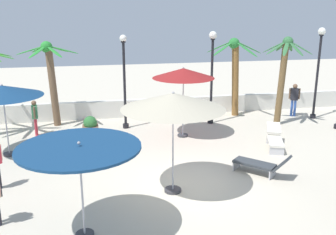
{
  "coord_description": "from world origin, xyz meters",
  "views": [
    {
      "loc": [
        -2.84,
        -10.98,
        5.41
      ],
      "look_at": [
        0.0,
        2.92,
        1.4
      ],
      "focal_mm": 41.06,
      "sensor_mm": 36.0,
      "label": 1
    }
  ],
  "objects_px": {
    "patio_umbrella_2": "(2,91)",
    "palm_tree_0": "(284,69)",
    "lamp_post_3": "(124,77)",
    "guest_1": "(35,115)",
    "patio_umbrella_0": "(183,73)",
    "planter": "(90,126)",
    "patio_umbrella_3": "(79,151)",
    "lounge_chair_1": "(262,164)",
    "palm_tree_2": "(235,67)",
    "guest_0": "(294,97)",
    "palm_tree_1": "(51,73)",
    "lamp_post_0": "(212,68)",
    "patio_umbrella_4": "(173,102)",
    "lamp_post_2": "(318,64)",
    "lounge_chair_0": "(275,138)"
  },
  "relations": [
    {
      "from": "lamp_post_2",
      "to": "guest_1",
      "type": "distance_m",
      "value": 13.72
    },
    {
      "from": "patio_umbrella_3",
      "to": "lounge_chair_1",
      "type": "bearing_deg",
      "value": 23.46
    },
    {
      "from": "guest_0",
      "to": "planter",
      "type": "xyz_separation_m",
      "value": [
        -10.43,
        -1.01,
        -0.66
      ]
    },
    {
      "from": "lamp_post_3",
      "to": "patio_umbrella_0",
      "type": "bearing_deg",
      "value": -36.63
    },
    {
      "from": "guest_0",
      "to": "guest_1",
      "type": "relative_size",
      "value": 1.08
    },
    {
      "from": "lounge_chair_0",
      "to": "palm_tree_1",
      "type": "bearing_deg",
      "value": 150.96
    },
    {
      "from": "palm_tree_0",
      "to": "guest_0",
      "type": "bearing_deg",
      "value": 41.66
    },
    {
      "from": "guest_0",
      "to": "guest_1",
      "type": "bearing_deg",
      "value": -176.92
    },
    {
      "from": "lamp_post_0",
      "to": "guest_0",
      "type": "bearing_deg",
      "value": 4.59
    },
    {
      "from": "lamp_post_0",
      "to": "planter",
      "type": "bearing_deg",
      "value": -173.7
    },
    {
      "from": "patio_umbrella_2",
      "to": "planter",
      "type": "distance_m",
      "value": 4.22
    },
    {
      "from": "guest_1",
      "to": "lamp_post_0",
      "type": "bearing_deg",
      "value": 2.22
    },
    {
      "from": "patio_umbrella_3",
      "to": "lamp_post_2",
      "type": "height_order",
      "value": "lamp_post_2"
    },
    {
      "from": "guest_0",
      "to": "patio_umbrella_3",
      "type": "bearing_deg",
      "value": -139.41
    },
    {
      "from": "guest_0",
      "to": "planter",
      "type": "bearing_deg",
      "value": -174.46
    },
    {
      "from": "patio_umbrella_0",
      "to": "palm_tree_0",
      "type": "bearing_deg",
      "value": 9.47
    },
    {
      "from": "patio_umbrella_0",
      "to": "guest_1",
      "type": "xyz_separation_m",
      "value": [
        -6.33,
        1.39,
        -1.83
      ]
    },
    {
      "from": "lamp_post_3",
      "to": "lounge_chair_1",
      "type": "xyz_separation_m",
      "value": [
        3.97,
        -6.26,
        -2.04
      ]
    },
    {
      "from": "patio_umbrella_0",
      "to": "lamp_post_3",
      "type": "distance_m",
      "value": 2.94
    },
    {
      "from": "palm_tree_1",
      "to": "lamp_post_3",
      "type": "bearing_deg",
      "value": -18.59
    },
    {
      "from": "palm_tree_1",
      "to": "lamp_post_3",
      "type": "xyz_separation_m",
      "value": [
        3.32,
        -1.12,
        -0.14
      ]
    },
    {
      "from": "lamp_post_2",
      "to": "lounge_chair_0",
      "type": "xyz_separation_m",
      "value": [
        -3.96,
        -3.63,
        -2.38
      ]
    },
    {
      "from": "palm_tree_1",
      "to": "guest_0",
      "type": "relative_size",
      "value": 2.34
    },
    {
      "from": "patio_umbrella_2",
      "to": "palm_tree_0",
      "type": "relative_size",
      "value": 0.7
    },
    {
      "from": "patio_umbrella_2",
      "to": "palm_tree_0",
      "type": "xyz_separation_m",
      "value": [
        12.12,
        1.72,
        0.19
      ]
    },
    {
      "from": "lamp_post_3",
      "to": "guest_0",
      "type": "bearing_deg",
      "value": 2.18
    },
    {
      "from": "patio_umbrella_2",
      "to": "lounge_chair_1",
      "type": "height_order",
      "value": "patio_umbrella_2"
    },
    {
      "from": "patio_umbrella_4",
      "to": "planter",
      "type": "bearing_deg",
      "value": 111.37
    },
    {
      "from": "palm_tree_0",
      "to": "lamp_post_2",
      "type": "distance_m",
      "value": 2.31
    },
    {
      "from": "guest_1",
      "to": "patio_umbrella_0",
      "type": "bearing_deg",
      "value": -12.38
    },
    {
      "from": "palm_tree_1",
      "to": "lamp_post_0",
      "type": "xyz_separation_m",
      "value": [
        7.48,
        -1.15,
        0.14
      ]
    },
    {
      "from": "lamp_post_0",
      "to": "guest_1",
      "type": "bearing_deg",
      "value": -177.78
    },
    {
      "from": "patio_umbrella_3",
      "to": "patio_umbrella_0",
      "type": "bearing_deg",
      "value": 59.18
    },
    {
      "from": "planter",
      "to": "lamp_post_3",
      "type": "bearing_deg",
      "value": 22.41
    },
    {
      "from": "patio_umbrella_0",
      "to": "planter",
      "type": "bearing_deg",
      "value": 165.02
    },
    {
      "from": "palm_tree_0",
      "to": "palm_tree_2",
      "type": "bearing_deg",
      "value": 128.75
    },
    {
      "from": "palm_tree_0",
      "to": "lamp_post_3",
      "type": "bearing_deg",
      "value": 173.09
    },
    {
      "from": "patio_umbrella_3",
      "to": "palm_tree_2",
      "type": "bearing_deg",
      "value": 52.49
    },
    {
      "from": "palm_tree_2",
      "to": "lamp_post_3",
      "type": "distance_m",
      "value": 5.88
    },
    {
      "from": "patio_umbrella_3",
      "to": "palm_tree_0",
      "type": "height_order",
      "value": "palm_tree_0"
    },
    {
      "from": "patio_umbrella_4",
      "to": "lounge_chair_0",
      "type": "height_order",
      "value": "patio_umbrella_4"
    },
    {
      "from": "palm_tree_1",
      "to": "planter",
      "type": "height_order",
      "value": "palm_tree_1"
    },
    {
      "from": "palm_tree_0",
      "to": "palm_tree_2",
      "type": "distance_m",
      "value": 2.62
    },
    {
      "from": "lamp_post_3",
      "to": "palm_tree_0",
      "type": "bearing_deg",
      "value": -6.91
    },
    {
      "from": "patio_umbrella_4",
      "to": "lounge_chair_1",
      "type": "height_order",
      "value": "patio_umbrella_4"
    },
    {
      "from": "patio_umbrella_0",
      "to": "guest_0",
      "type": "bearing_deg",
      "value": 17.86
    },
    {
      "from": "palm_tree_0",
      "to": "lounge_chair_0",
      "type": "bearing_deg",
      "value": -120.54
    },
    {
      "from": "palm_tree_0",
      "to": "lounge_chair_0",
      "type": "relative_size",
      "value": 2.19
    },
    {
      "from": "palm_tree_0",
      "to": "lamp_post_3",
      "type": "relative_size",
      "value": 0.97
    },
    {
      "from": "palm_tree_2",
      "to": "palm_tree_0",
      "type": "bearing_deg",
      "value": -51.25
    }
  ]
}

